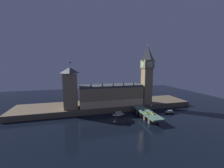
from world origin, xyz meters
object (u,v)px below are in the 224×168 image
Objects in this scene: car_northbound_lead at (142,110)px; pedestrian_mid_walk at (149,109)px; pedestrian_near_rail at (146,114)px; street_lamp_near at (149,113)px; street_lamp_far at (136,105)px; pedestrian_far_rail at (139,109)px; boat_downstream at (170,112)px; victoria_tower at (70,88)px; street_lamp_mid at (152,107)px; clock_tower at (147,73)px; car_northbound_trail at (147,113)px; boat_upstream at (118,114)px; car_southbound_lead at (153,113)px.

pedestrian_mid_walk is (8.10, -0.89, 0.13)m from car_northbound_lead.
pedestrian_near_rail is 0.26× the size of street_lamp_near.
pedestrian_mid_walk is at bearing -44.98° from street_lamp_far.
boat_downstream is at bearing -4.02° from pedestrian_far_rail.
street_lamp_far is (71.69, -19.35, -19.31)m from victoria_tower.
pedestrian_far_rail is at bearing 147.81° from street_lamp_mid.
pedestrian_near_rail reaches higher than boat_downstream.
street_lamp_far is at bearing 92.98° from pedestrian_far_rail.
victoria_tower is 7.61× the size of street_lamp_mid.
victoria_tower is (-94.13, 2.08, -15.84)m from clock_tower.
pedestrian_near_rail reaches higher than car_northbound_trail.
street_lamp_near is 36.04m from boat_upstream.
boat_downstream is at bearing -15.14° from victoria_tower.
pedestrian_far_rail is at bearing 88.95° from street_lamp_near.
street_lamp_far is 0.48× the size of boat_downstream.
pedestrian_far_rail is 21.99m from street_lamp_near.
pedestrian_mid_walk is (10.80, 11.72, -0.06)m from pedestrian_near_rail.
victoria_tower reaches higher than car_northbound_lead.
pedestrian_mid_walk is 0.25× the size of street_lamp_near.
pedestrian_far_rail is (-10.80, 3.52, 0.02)m from pedestrian_mid_walk.
street_lamp_near reaches higher than car_southbound_lead.
car_northbound_trail reaches higher than boat_upstream.
pedestrian_far_rail reaches higher than car_northbound_trail.
street_lamp_near is at bearing -93.50° from pedestrian_near_rail.
car_northbound_trail is at bearing -163.67° from boat_downstream.
street_lamp_mid reaches higher than car_northbound_trail.
street_lamp_mid reaches higher than pedestrian_far_rail.
pedestrian_far_rail is 0.27× the size of street_lamp_far.
street_lamp_mid is (8.50, 5.77, 3.73)m from car_northbound_trail.
street_lamp_mid is 18.75m from street_lamp_far.
pedestrian_mid_walk is at bearing -178.11° from boat_downstream.
car_northbound_lead is at bearing 80.80° from street_lamp_near.
car_northbound_lead is 13.75m from car_southbound_lead.
street_lamp_near reaches higher than car_northbound_lead.
car_northbound_trail is 0.70× the size of street_lamp_far.
street_lamp_near is at bearing -52.33° from boat_upstream.
car_southbound_lead is at bearing -35.31° from boat_upstream.
clock_tower reaches higher than street_lamp_far.
victoria_tower is 91.91m from street_lamp_mid.
street_lamp_far is at bearing -15.10° from victoria_tower.
pedestrian_far_rail reaches higher than pedestrian_mid_walk.
car_southbound_lead is (-13.94, -40.22, -38.24)m from clock_tower.
car_northbound_lead reaches higher than car_northbound_trail.
pedestrian_near_rail is at bearing 86.50° from street_lamp_near.
street_lamp_far is (-3.10, 10.30, 3.05)m from car_northbound_lead.
clock_tower is 48.32m from street_lamp_mid.
pedestrian_far_rail is at bearing -131.46° from clock_tower.
car_southbound_lead is 36.99m from boat_upstream.
car_northbound_trail is 13.10m from pedestrian_far_rail.
boat_downstream is (37.87, -10.31, -9.03)m from street_lamp_far.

